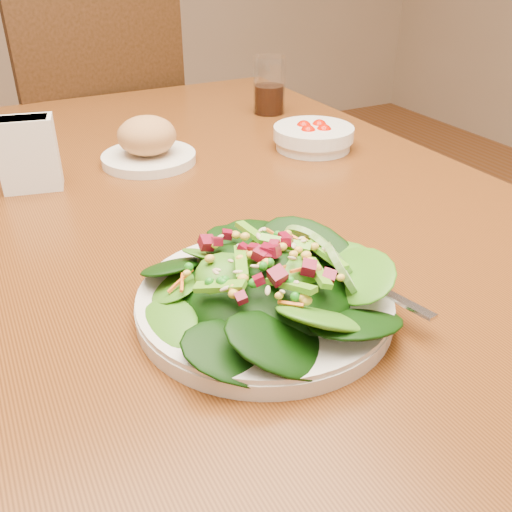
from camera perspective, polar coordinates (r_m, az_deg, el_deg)
ground_plane at (r=1.40m, az=-2.96°, el=-22.93°), size 5.00×5.00×0.00m
dining_table at (r=0.97m, az=-3.94°, el=0.92°), size 0.90×1.40×0.75m
chair_far at (r=1.79m, az=-15.41°, el=9.65°), size 0.51×0.52×1.00m
salad_plate at (r=0.62m, az=1.66°, el=-3.03°), size 0.28×0.28×0.08m
bread_plate at (r=1.05m, az=-10.78°, el=10.92°), size 0.17×0.17×0.09m
tomato_bowl at (r=1.12m, az=5.75°, el=11.78°), size 0.15×0.15×0.05m
drinking_glass at (r=1.34m, az=1.33°, el=16.32°), size 0.07×0.07×0.13m
napkin_holder at (r=0.98m, az=-21.86°, el=9.62°), size 0.10×0.07×0.12m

